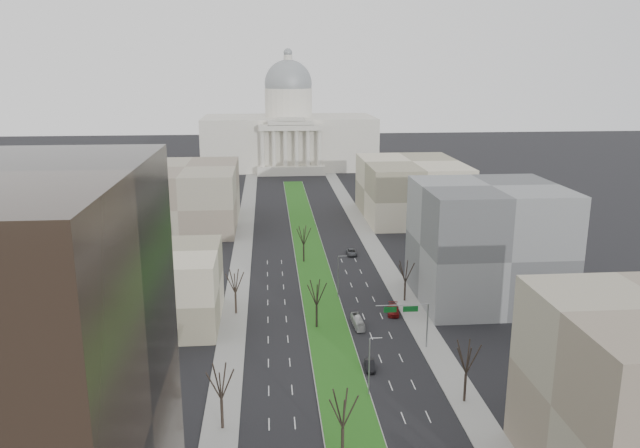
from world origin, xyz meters
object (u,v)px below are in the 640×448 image
car_red (393,310)px  car_grey_far (352,252)px  box_van (358,322)px  car_black (370,365)px

car_red → car_grey_far: car_red is taller
car_grey_far → box_van: size_ratio=0.79×
car_black → box_van: (0.47, 16.78, 0.22)m
car_red → box_van: (-7.83, -5.59, 0.11)m
car_black → car_grey_far: (5.41, 61.93, 0.04)m
car_black → box_van: 16.79m
car_red → car_grey_far: (-2.89, 39.57, -0.08)m
car_black → car_red: 23.85m
car_red → box_van: box_van is taller
car_black → car_red: (8.30, 22.36, 0.11)m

